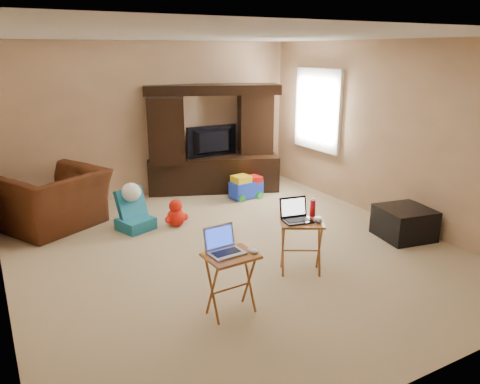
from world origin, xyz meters
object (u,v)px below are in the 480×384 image
laptop_right (298,211)px  mouse_right (319,221)px  child_rocker (135,210)px  push_toy (246,186)px  recliner (55,200)px  tray_table_left (231,284)px  tray_table_right (301,247)px  laptop_left (226,242)px  mouse_left (253,251)px  entertainment_center (213,139)px  plush_toy (176,213)px  television (214,142)px  ottoman (404,223)px  water_bottle (313,208)px

laptop_right → mouse_right: (0.17, -0.14, -0.10)m
child_rocker → push_toy: 2.09m
recliner → tray_table_left: bearing=81.0°
tray_table_right → laptop_left: 1.22m
recliner → laptop_right: 3.44m
push_toy → mouse_left: (-1.70, -3.07, 0.41)m
child_rocker → recliner: bearing=126.5°
entertainment_center → plush_toy: entertainment_center is taller
television → child_rocker: (-1.75, -1.10, -0.59)m
tray_table_right → laptop_left: (-1.09, -0.34, 0.41)m
laptop_right → mouse_left: (-0.83, -0.46, -0.10)m
television → ottoman: 3.38m
recliner → entertainment_center: bearing=163.7°
television → ottoman: (1.23, -3.08, -0.67)m
entertainment_center → mouse_right: bearing=-75.3°
tray_table_right → water_bottle: 0.45m
entertainment_center → recliner: size_ratio=1.82×
laptop_left → laptop_right: size_ratio=0.99×
television → entertainment_center: bearing=-90.5°
recliner → mouse_right: recliner is taller
push_toy → ottoman: 2.65m
laptop_right → child_rocker: bearing=128.3°
plush_toy → mouse_right: mouse_right is taller
ottoman → tray_table_right: 1.79m
push_toy → mouse_right: mouse_right is taller
laptop_left → water_bottle: bearing=13.7°
entertainment_center → ottoman: size_ratio=3.55×
child_rocker → tray_table_right: 2.45m
tray_table_right → water_bottle: size_ratio=3.25×
ottoman → mouse_right: (-1.65, -0.28, 0.42)m
tray_table_left → laptop_right: laptop_right is taller
child_rocker → tray_table_right: bearing=-80.8°
laptop_right → mouse_left: 0.96m
tray_table_left → mouse_right: bearing=8.7°
laptop_right → mouse_left: laptop_right is taller
water_bottle → push_toy: bearing=76.2°
mouse_right → tray_table_left: bearing=-168.3°
entertainment_center → laptop_left: bearing=-92.7°
tray_table_left → water_bottle: size_ratio=3.22×
laptop_left → laptop_right: laptop_right is taller
recliner → tray_table_left: 3.29m
push_toy → ottoman: size_ratio=0.86×
mouse_right → television: bearing=82.8°
television → push_toy: television is taller
tray_table_right → mouse_left: 1.03m
child_rocker → push_toy: size_ratio=1.04×
television → laptop_right: 3.28m
mouse_right → tray_table_right: bearing=137.3°
television → push_toy: (0.28, -0.60, -0.67)m
tray_table_right → mouse_right: 0.37m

